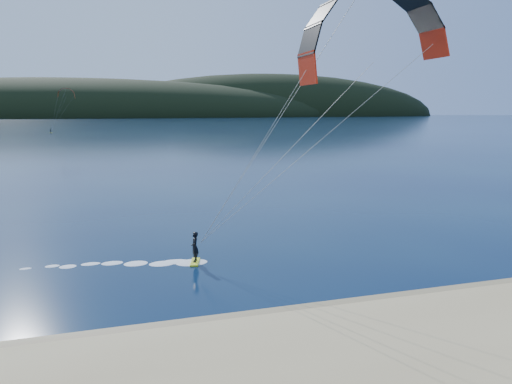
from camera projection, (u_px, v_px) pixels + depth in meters
ground at (257, 383)px, 16.57m from camera, size 1800.00×1800.00×0.00m
wet_sand at (227, 326)px, 20.81m from camera, size 220.00×2.50×0.10m
headland at (116, 117)px, 720.34m from camera, size 1200.00×310.00×140.00m
kitesurfer_near at (365, 69)px, 25.72m from camera, size 24.19×7.98×15.47m
kitesurfer_far at (66, 97)px, 197.85m from camera, size 11.77×7.54×17.35m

